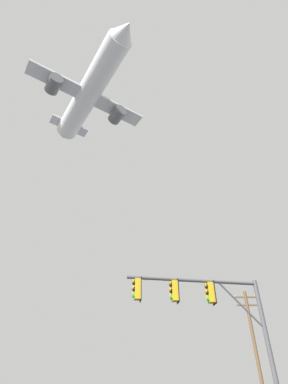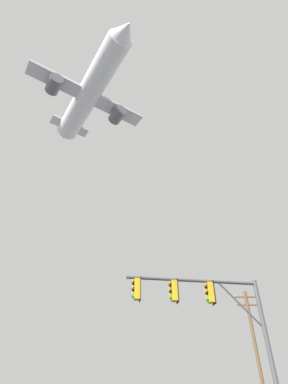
% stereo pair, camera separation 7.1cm
% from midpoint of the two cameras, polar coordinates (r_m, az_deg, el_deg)
% --- Properties ---
extents(signal_pole_near, '(6.16, 1.34, 6.07)m').
position_cam_midpoint_polar(signal_pole_near, '(14.56, 12.07, -20.76)').
color(signal_pole_near, '#4C4C51').
rests_on(signal_pole_near, ground).
extents(utility_pole, '(2.20, 0.28, 9.69)m').
position_cam_midpoint_polar(utility_pole, '(29.43, 20.28, -25.87)').
color(utility_pole, brown).
rests_on(utility_pole, ground).
extents(airplane, '(17.44, 22.24, 6.81)m').
position_cam_midpoint_polar(airplane, '(50.90, -10.33, 18.26)').
color(airplane, white).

